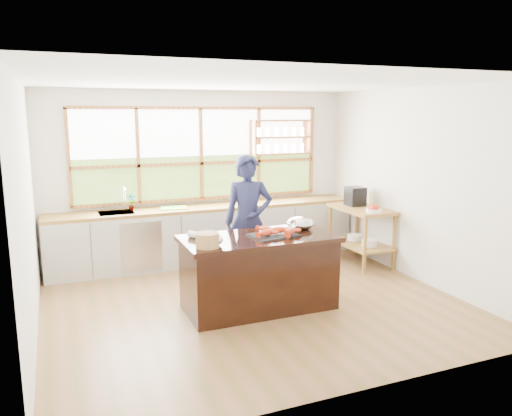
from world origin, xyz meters
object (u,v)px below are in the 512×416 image
island (259,272)px  cook (248,221)px  wicker_basket (207,240)px  espresso_machine (355,196)px

island → cook: (0.19, 0.84, 0.45)m
cook → wicker_basket: bearing=-114.0°
island → cook: 0.97m
cook → wicker_basket: cook is taller
cook → espresso_machine: (2.00, 0.45, 0.15)m
espresso_machine → cook: bearing=-164.1°
island → wicker_basket: bearing=-160.8°
cook → espresso_machine: size_ratio=6.09×
espresso_machine → wicker_basket: 3.29m
wicker_basket → island: bearing=19.2°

